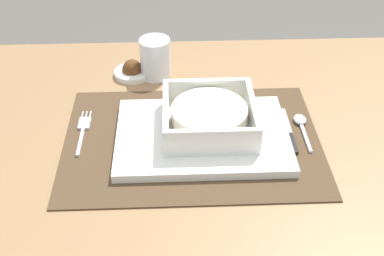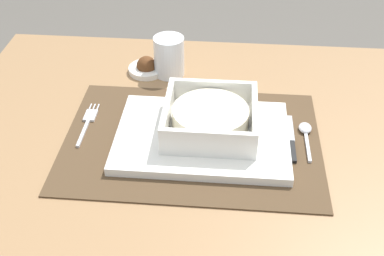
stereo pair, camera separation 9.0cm
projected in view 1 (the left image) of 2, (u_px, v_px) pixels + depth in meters
The scene contains 10 objects.
dining_table at pixel (196, 173), 1.01m from camera, with size 0.97×0.71×0.74m.
placemat at pixel (192, 140), 0.92m from camera, with size 0.47×0.33×0.00m, color #4C3823.
serving_plate at pixel (202, 136), 0.91m from camera, with size 0.31×0.22×0.02m, color white.
porridge_bowl at pixel (209, 117), 0.91m from camera, with size 0.17×0.17×0.05m.
fork at pixel (83, 129), 0.94m from camera, with size 0.02×0.13×0.00m.
spoon at pixel (301, 123), 0.95m from camera, with size 0.02×0.11×0.01m.
butter_knife at pixel (289, 133), 0.93m from camera, with size 0.01×0.13×0.01m.
bread_knife at pixel (275, 133), 0.93m from camera, with size 0.01×0.14×0.01m.
drinking_glass at pixel (155, 60), 1.08m from camera, with size 0.07×0.07×0.09m.
condiment_saucer at pixel (133, 71), 1.09m from camera, with size 0.08×0.08×0.04m.
Camera 1 is at (-0.04, -0.74, 1.32)m, focal length 46.77 mm.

